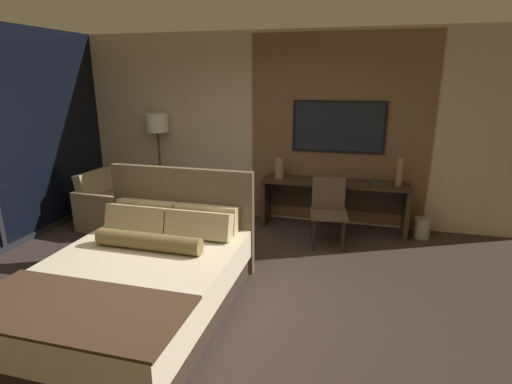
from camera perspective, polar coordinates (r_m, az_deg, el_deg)
name	(u,v)px	position (r m, az deg, el deg)	size (l,w,h in m)	color
ground_plane	(213,300)	(4.17, -6.13, -15.13)	(16.00, 16.00, 0.00)	#332823
wall_back_tv_panel	(281,129)	(6.07, 3.57, 8.98)	(7.20, 0.09, 2.80)	#BCAD8E
bed	(138,280)	(3.99, -16.51, -11.93)	(1.70, 2.28, 1.18)	#33281E
desk	(334,195)	(5.88, 11.05, -0.49)	(2.05, 0.49, 0.72)	#2D2319
tv	(338,127)	(5.88, 11.70, 9.10)	(1.31, 0.04, 0.74)	black
desk_chair	(328,206)	(5.31, 10.31, -1.93)	(0.52, 0.52, 0.89)	#4C3D2D
armchair_by_window	(116,207)	(6.34, -19.40, -2.02)	(0.94, 0.95, 0.82)	#998460
floor_lamp	(158,131)	(6.49, -13.87, 8.48)	(0.34, 0.34, 1.60)	#282623
vase_tall	(400,172)	(5.73, 19.82, 2.71)	(0.09, 0.09, 0.39)	#846647
vase_short	(279,168)	(5.83, 3.37, 3.38)	(0.14, 0.14, 0.30)	#846647
book	(378,184)	(5.74, 17.08, 1.10)	(0.25, 0.21, 0.03)	#332D28
waste_bin	(422,228)	(6.00, 22.60, -4.76)	(0.22, 0.22, 0.28)	gray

